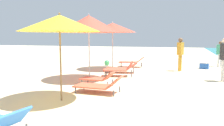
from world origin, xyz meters
The scene contains 12 objects.
umbrella_second centered at (-0.26, 3.35, 2.12)m, with size 2.21×2.21×2.41m.
lounger_second_shoreside centered at (0.43, 4.50, 0.26)m, with size 1.52×0.72×0.56m.
umbrella_third centered at (-0.82, 6.56, 2.30)m, with size 2.57×2.57×2.71m.
lounger_third_shoreside centered at (0.17, 7.69, 0.34)m, with size 1.45×0.96×0.68m.
lounger_third_inland centered at (-0.04, 5.60, 0.26)m, with size 1.30×0.66×0.53m.
umbrella_farthest centered at (-0.85, 9.83, 2.28)m, with size 2.55×2.55×2.60m.
lounger_farthest_shoreside centered at (-0.04, 11.04, 0.34)m, with size 1.54×0.83×0.63m.
lounger_farthest_inland centered at (0.01, 8.72, 0.27)m, with size 1.62×0.97×0.52m.
person_walking_near centered at (2.71, 10.20, 1.06)m, with size 0.35×0.42×1.73m.
person_walking_far centered at (4.92, 12.68, 0.93)m, with size 0.42×0.40×1.54m.
cooler_box centered at (4.00, 11.52, 0.19)m, with size 0.54×0.42×0.37m.
beach_ball centered at (-1.73, 11.38, 0.17)m, with size 0.34×0.34×0.34m, color #3FB266.
Camera 1 is at (3.00, -2.11, 1.74)m, focal length 36.61 mm.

